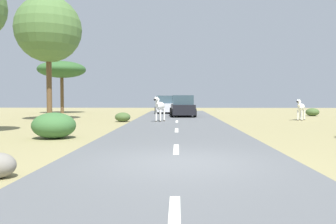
{
  "coord_description": "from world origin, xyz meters",
  "views": [
    {
      "loc": [
        -0.07,
        -8.38,
        1.62
      ],
      "look_at": [
        -0.64,
        12.26,
        0.74
      ],
      "focal_mm": 36.88,
      "sensor_mm": 36.0,
      "label": 1
    }
  ],
  "objects": [
    {
      "name": "ground_plane",
      "position": [
        0.0,
        0.0,
        0.0
      ],
      "size": [
        90.0,
        90.0,
        0.0
      ],
      "primitive_type": "plane",
      "color": "#8E8456"
    },
    {
      "name": "lane_markings",
      "position": [
        -0.1,
        -1.0,
        0.05
      ],
      "size": [
        0.16,
        56.0,
        0.01
      ],
      "color": "silver",
      "rests_on": "road"
    },
    {
      "name": "car_1",
      "position": [
        0.35,
        20.13,
        0.85
      ],
      "size": [
        2.19,
        4.42,
        1.74
      ],
      "rotation": [
        0.0,
        0.0,
        0.05
      ],
      "color": "black",
      "rests_on": "road"
    },
    {
      "name": "zebra_0",
      "position": [
        -1.22,
        13.99,
        1.03
      ],
      "size": [
        0.78,
        1.7,
        1.65
      ],
      "rotation": [
        0.0,
        0.0,
        2.85
      ],
      "color": "silver",
      "rests_on": "road"
    },
    {
      "name": "tree_3",
      "position": [
        -11.84,
        26.48,
        4.43
      ],
      "size": [
        4.81,
        4.81,
        5.29
      ],
      "color": "brown",
      "rests_on": "ground_plane"
    },
    {
      "name": "bush_1",
      "position": [
        11.64,
        21.8,
        0.34
      ],
      "size": [
        1.14,
        1.02,
        0.68
      ],
      "primitive_type": "ellipsoid",
      "color": "#425B2D",
      "rests_on": "ground_plane"
    },
    {
      "name": "car_0",
      "position": [
        -1.26,
        25.89,
        0.85
      ],
      "size": [
        2.1,
        4.38,
        1.74
      ],
      "rotation": [
        0.0,
        0.0,
        0.02
      ],
      "color": "silver",
      "rests_on": "road"
    },
    {
      "name": "zebra_2",
      "position": [
        8.61,
        16.09,
        0.91
      ],
      "size": [
        1.11,
        1.43,
        1.53
      ],
      "rotation": [
        0.0,
        0.0,
        2.54
      ],
      "color": "silver",
      "rests_on": "ground_plane"
    },
    {
      "name": "road",
      "position": [
        -0.1,
        0.0,
        0.03
      ],
      "size": [
        6.0,
        64.0,
        0.05
      ],
      "primitive_type": "cube",
      "color": "#56595B",
      "rests_on": "ground_plane"
    },
    {
      "name": "bush_2",
      "position": [
        -4.92,
        4.99,
        0.51
      ],
      "size": [
        1.71,
        1.54,
        1.03
      ],
      "primitive_type": "ellipsoid",
      "color": "#386633",
      "rests_on": "ground_plane"
    },
    {
      "name": "tree_2",
      "position": [
        -8.97,
        15.31,
        6.28
      ],
      "size": [
        4.52,
        4.52,
        8.56
      ],
      "color": "brown",
      "rests_on": "ground_plane"
    },
    {
      "name": "bush_0",
      "position": [
        -3.7,
        14.32,
        0.31
      ],
      "size": [
        1.03,
        0.93,
        0.62
      ],
      "primitive_type": "ellipsoid",
      "color": "#425B2D",
      "rests_on": "ground_plane"
    }
  ]
}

